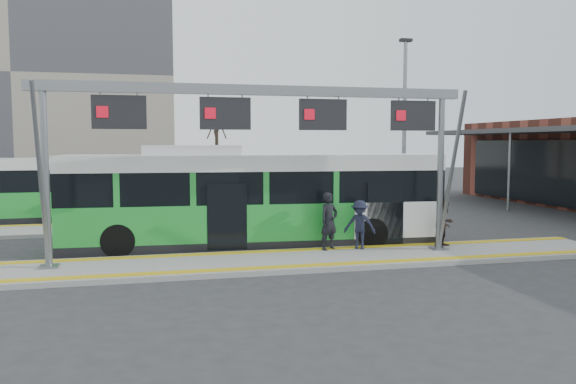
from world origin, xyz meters
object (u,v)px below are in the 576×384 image
at_px(gantry, 264,121).
at_px(passenger_b, 445,223).
at_px(hero_bus, 254,200).
at_px(passenger_c, 360,225).
at_px(passenger_a, 329,221).

relative_size(gantry, passenger_b, 8.36).
height_order(hero_bus, passenger_c, hero_bus).
xyz_separation_m(gantry, passenger_c, (3.32, 0.69, -3.35)).
height_order(gantry, passenger_c, gantry).
distance_m(passenger_a, passenger_b, 4.00).
xyz_separation_m(gantry, passenger_b, (6.28, 0.46, -3.37)).
height_order(hero_bus, passenger_a, hero_bus).
relative_size(passenger_b, passenger_c, 0.97).
relative_size(passenger_a, passenger_b, 1.21).
bearing_deg(gantry, passenger_b, 4.19).
xyz_separation_m(passenger_b, passenger_c, (-2.96, 0.23, 0.03)).
distance_m(hero_bus, passenger_a, 2.98).
height_order(gantry, hero_bus, gantry).
bearing_deg(passenger_c, gantry, -142.84).
relative_size(passenger_a, passenger_c, 1.17).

